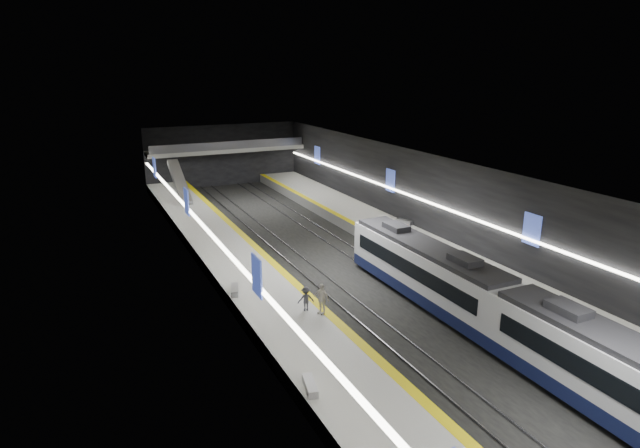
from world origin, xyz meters
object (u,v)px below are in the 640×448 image
train (507,314)px  passenger_left_a (322,299)px  bench_right_far (404,222)px  bench_left_near (310,386)px  passenger_right_a (407,234)px  passenger_left_b (306,299)px  escalator (179,182)px  bench_left_far (235,290)px

train → passenger_left_a: bearing=140.8°
bench_right_far → passenger_left_a: passenger_left_a is taller
bench_left_near → passenger_right_a: passenger_right_a is taller
bench_right_far → passenger_right_a: bearing=-140.0°
passenger_right_a → passenger_left_b: bearing=141.8°
bench_right_far → passenger_left_a: size_ratio=0.88×
train → escalator: size_ratio=3.76×
train → bench_left_near: train is taller
escalator → passenger_right_a: bearing=-59.8°
bench_left_far → passenger_right_a: passenger_right_a is taller
passenger_right_a → escalator: bearing=49.5°
bench_left_near → passenger_left_b: size_ratio=1.06×
bench_left_near → passenger_left_b: bearing=79.9°
bench_left_near → bench_left_far: size_ratio=0.97×
passenger_left_a → passenger_right_a: bearing=101.4°
bench_right_far → passenger_left_b: passenger_left_b is taller
train → bench_left_far: bearing=135.5°
train → escalator: 40.99m
bench_left_near → bench_right_far: bench_right_far is taller
escalator → passenger_left_b: (1.16, -32.33, -1.13)m
passenger_right_a → passenger_left_b: (-12.87, -8.18, -0.04)m
bench_left_near → passenger_left_a: bearing=73.1°
train → bench_right_far: size_ratio=18.03×
passenger_left_a → passenger_left_b: passenger_left_a is taller
bench_left_far → passenger_left_a: passenger_left_a is taller
train → bench_left_near: bearing=-178.8°
bench_right_far → passenger_left_b: size_ratio=1.09×
passenger_right_a → bench_left_near: bearing=154.0°
passenger_left_a → passenger_left_b: (-0.69, 0.76, -0.18)m
train → escalator: bearing=104.1°
bench_left_far → passenger_left_b: (3.16, -4.39, 0.56)m
bench_left_near → passenger_left_a: passenger_left_a is taller
escalator → bench_left_near: (-2.00, -39.98, -1.70)m
escalator → bench_left_near: size_ratio=4.92×
bench_right_far → passenger_left_b: 20.49m
train → bench_left_near: 12.04m
passenger_right_a → passenger_left_a: bearing=145.6°
passenger_left_a → bench_left_far: bearing=-168.2°
escalator → passenger_right_a: escalator is taller
train → passenger_left_b: 11.55m
passenger_left_a → escalator: bearing=158.3°
train → passenger_left_a: (-8.15, 6.65, -0.25)m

